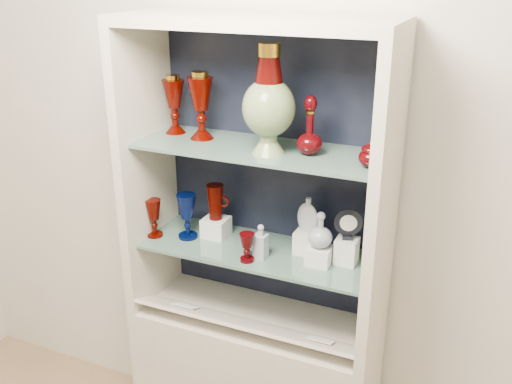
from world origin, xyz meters
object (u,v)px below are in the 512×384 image
at_px(clear_square_bottle, 261,241).
at_px(flat_flask, 308,214).
at_px(cobalt_goblet, 187,216).
at_px(ruby_goblet_small, 247,247).
at_px(ruby_goblet_tall, 154,218).
at_px(lidded_bowl, 371,153).
at_px(pedestal_lamp_right, 174,104).
at_px(pedestal_lamp_left, 201,106).
at_px(enamel_urn, 269,100).
at_px(ruby_decanter_b, 381,131).
at_px(ruby_pitcher, 215,202).
at_px(ruby_decanter_a, 310,122).
at_px(clear_round_decanter, 320,231).
at_px(cameo_medallion, 348,224).

height_order(clear_square_bottle, flat_flask, flat_flask).
height_order(cobalt_goblet, ruby_goblet_small, cobalt_goblet).
bearing_deg(clear_square_bottle, ruby_goblet_tall, -179.91).
bearing_deg(clear_square_bottle, flat_flask, 37.34).
bearing_deg(lidded_bowl, pedestal_lamp_right, 172.69).
relative_size(pedestal_lamp_left, cobalt_goblet, 1.36).
xyz_separation_m(lidded_bowl, ruby_goblet_small, (-0.43, -0.05, -0.41)).
bearing_deg(ruby_goblet_tall, clear_square_bottle, 0.09).
xyz_separation_m(enamel_urn, ruby_decanter_b, (0.38, 0.09, -0.09)).
bearing_deg(cobalt_goblet, ruby_goblet_small, -15.80).
distance_m(lidded_bowl, ruby_pitcher, 0.72).
bearing_deg(flat_flask, cobalt_goblet, -148.87).
bearing_deg(ruby_decanter_a, lidded_bowl, -11.94).
relative_size(pedestal_lamp_right, ruby_decanter_a, 0.97).
height_order(pedestal_lamp_left, clear_round_decanter, pedestal_lamp_left).
distance_m(pedestal_lamp_left, ruby_decanter_a, 0.45).
distance_m(pedestal_lamp_right, lidded_bowl, 0.82).
xyz_separation_m(clear_round_decanter, cameo_medallion, (0.09, 0.05, 0.02)).
bearing_deg(pedestal_lamp_right, ruby_goblet_tall, -116.13).
height_order(lidded_bowl, cobalt_goblet, lidded_bowl).
height_order(cobalt_goblet, clear_square_bottle, cobalt_goblet).
bearing_deg(clear_square_bottle, clear_round_decanter, 10.88).
height_order(pedestal_lamp_left, cobalt_goblet, pedestal_lamp_left).
relative_size(ruby_pitcher, flat_flask, 1.02).
relative_size(pedestal_lamp_right, clear_square_bottle, 1.66).
bearing_deg(ruby_pitcher, pedestal_lamp_left, -159.56).
height_order(pedestal_lamp_left, ruby_pitcher, pedestal_lamp_left).
xyz_separation_m(ruby_pitcher, clear_round_decanter, (0.46, -0.06, -0.02)).
xyz_separation_m(enamel_urn, cameo_medallion, (0.29, 0.08, -0.45)).
relative_size(ruby_goblet_small, flat_flask, 0.79).
xyz_separation_m(pedestal_lamp_left, enamel_urn, (0.31, -0.07, 0.06)).
relative_size(cobalt_goblet, ruby_goblet_small, 1.66).
xyz_separation_m(pedestal_lamp_right, ruby_decanter_b, (0.82, -0.01, -0.01)).
bearing_deg(lidded_bowl, flat_flask, 156.97).
distance_m(flat_flask, clear_round_decanter, 0.10).
relative_size(enamel_urn, ruby_decanter_b, 1.91).
height_order(pedestal_lamp_right, lidded_bowl, pedestal_lamp_right).
bearing_deg(enamel_urn, cobalt_goblet, 175.48).
relative_size(ruby_decanter_b, ruby_goblet_small, 1.77).
bearing_deg(clear_round_decanter, enamel_urn, -171.43).
height_order(ruby_goblet_tall, clear_round_decanter, clear_round_decanter).
relative_size(pedestal_lamp_left, ruby_goblet_tall, 1.60).
distance_m(pedestal_lamp_right, ruby_goblet_small, 0.63).
bearing_deg(clear_round_decanter, ruby_decanter_b, 17.34).
height_order(lidded_bowl, clear_round_decanter, lidded_bowl).
distance_m(cobalt_goblet, ruby_pitcher, 0.13).
distance_m(ruby_goblet_small, ruby_pitcher, 0.27).
bearing_deg(ruby_pitcher, enamel_urn, -19.06).
xyz_separation_m(ruby_goblet_small, clear_round_decanter, (0.26, 0.09, 0.08)).
bearing_deg(ruby_decanter_a, ruby_goblet_tall, -174.76).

